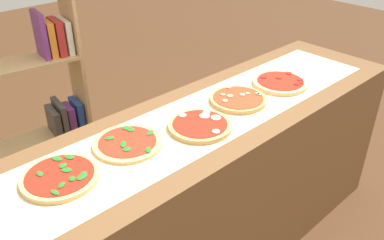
{
  "coord_description": "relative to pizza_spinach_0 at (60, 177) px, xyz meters",
  "views": [
    {
      "loc": [
        -1.08,
        -1.16,
        1.88
      ],
      "look_at": [
        0.0,
        0.0,
        0.95
      ],
      "focal_mm": 38.03,
      "sensor_mm": 36.0,
      "label": 1
    }
  ],
  "objects": [
    {
      "name": "pizza_mushroom_3",
      "position": [
        0.94,
        -0.04,
        0.0
      ],
      "size": [
        0.28,
        0.28,
        0.03
      ],
      "color": "tan",
      "rests_on": "parchment_paper"
    },
    {
      "name": "counter",
      "position": [
        0.63,
        -0.04,
        -0.48
      ],
      "size": [
        2.63,
        0.64,
        0.93
      ],
      "primitive_type": "cube",
      "color": "brown",
      "rests_on": "ground_plane"
    },
    {
      "name": "parchment_paper",
      "position": [
        0.63,
        -0.04,
        -0.01
      ],
      "size": [
        2.31,
        0.44,
        0.0
      ],
      "primitive_type": "cube",
      "color": "beige",
      "rests_on": "counter"
    },
    {
      "name": "pizza_spinach_0",
      "position": [
        0.0,
        0.0,
        0.0
      ],
      "size": [
        0.29,
        0.29,
        0.03
      ],
      "color": "#DBB26B",
      "rests_on": "parchment_paper"
    },
    {
      "name": "pizza_spinach_1",
      "position": [
        0.31,
        0.02,
        -0.0
      ],
      "size": [
        0.29,
        0.29,
        0.02
      ],
      "color": "#DBB26B",
      "rests_on": "parchment_paper"
    },
    {
      "name": "bookshelf",
      "position": [
        0.32,
        0.97,
        -0.27
      ],
      "size": [
        0.75,
        0.34,
        1.53
      ],
      "color": "tan",
      "rests_on": "ground_plane"
    },
    {
      "name": "pizza_mozzarella_2",
      "position": [
        0.63,
        -0.09,
        0.0
      ],
      "size": [
        0.28,
        0.28,
        0.03
      ],
      "color": "tan",
      "rests_on": "parchment_paper"
    },
    {
      "name": "pizza_pepperoni_4",
      "position": [
        1.26,
        -0.06,
        0.0
      ],
      "size": [
        0.29,
        0.29,
        0.03
      ],
      "color": "#E5C17F",
      "rests_on": "parchment_paper"
    }
  ]
}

